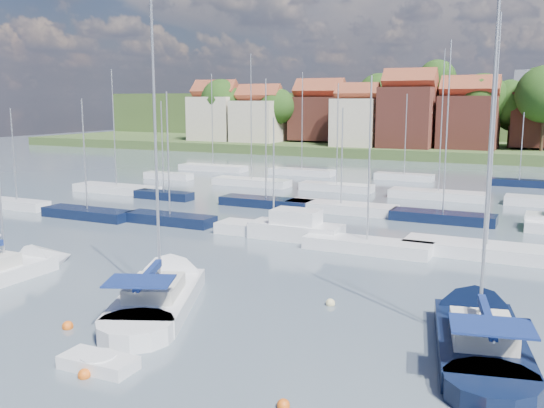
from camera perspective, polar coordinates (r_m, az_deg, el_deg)
The scene contains 11 objects.
ground at distance 62.94m, azimuth 14.02°, elevation 0.04°, with size 260.00×260.00×0.00m, color #465460.
sailboat_left at distance 39.28m, azimuth -23.07°, elevation -5.72°, with size 2.81×10.32×14.05m.
sailboat_centre at distance 33.03m, azimuth -9.98°, elevation -7.96°, with size 8.23×13.35×17.63m.
sailboat_navy at distance 28.67m, azimuth 18.64°, elevation -11.12°, with size 6.09×13.33×17.80m.
tender at distance 25.23m, azimuth -16.02°, elevation -14.15°, with size 3.06×1.48×0.65m.
buoy_c at distance 29.79m, azimuth -18.66°, elevation -11.04°, with size 0.51×0.51×0.51m, color #D85914.
buoy_d at distance 21.69m, azimuth 1.07°, elevation -18.64°, with size 0.45×0.45×0.45m, color #D85914.
buoy_e at distance 31.42m, azimuth 5.51°, elevation -9.45°, with size 0.48×0.48×0.48m, color beige.
buoy_g at distance 24.76m, azimuth -17.25°, elevation -15.33°, with size 0.48×0.48×0.48m, color #D85914.
marina_field at distance 57.81m, azimuth 14.90°, elevation -0.41°, with size 79.62×41.41×15.93m.
far_shore_town at distance 153.96m, azimuth 22.04°, elevation 6.93°, with size 212.46×90.00×22.27m.
Camera 1 is at (12.30, -20.86, 10.32)m, focal length 40.00 mm.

